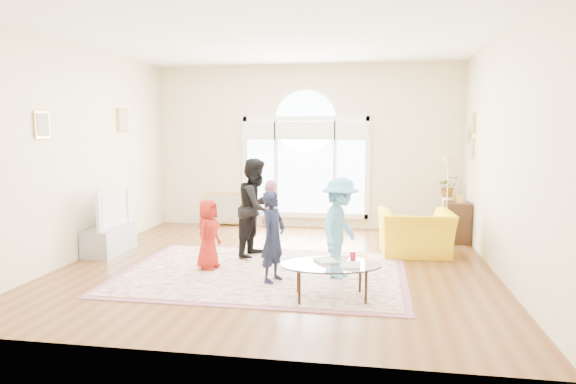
% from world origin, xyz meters
% --- Properties ---
extents(ground, '(6.00, 6.00, 0.00)m').
position_xyz_m(ground, '(0.00, 0.00, 0.00)').
color(ground, '#5A3316').
rests_on(ground, ground).
extents(room_shell, '(6.00, 6.00, 6.00)m').
position_xyz_m(room_shell, '(0.01, 2.83, 1.57)').
color(room_shell, beige).
rests_on(room_shell, ground).
extents(area_rug, '(3.60, 2.60, 0.02)m').
position_xyz_m(area_rug, '(-0.11, -0.45, 0.01)').
color(area_rug, beige).
rests_on(area_rug, ground).
extents(rug_border, '(3.80, 2.80, 0.01)m').
position_xyz_m(rug_border, '(-0.11, -0.45, 0.01)').
color(rug_border, '#995A6D').
rests_on(rug_border, ground).
extents(tv_console, '(0.45, 1.00, 0.42)m').
position_xyz_m(tv_console, '(-2.75, 0.30, 0.21)').
color(tv_console, '#919399').
rests_on(tv_console, ground).
extents(television, '(0.17, 1.02, 0.59)m').
position_xyz_m(television, '(-2.74, 0.30, 0.71)').
color(television, black).
rests_on(television, tv_console).
extents(coffee_table, '(1.27, 0.94, 0.54)m').
position_xyz_m(coffee_table, '(0.88, -1.37, 0.40)').
color(coffee_table, silver).
rests_on(coffee_table, ground).
extents(armchair, '(1.16, 1.04, 0.70)m').
position_xyz_m(armchair, '(2.00, 0.95, 0.35)').
color(armchair, yellow).
rests_on(armchair, ground).
extents(side_cabinet, '(0.40, 0.50, 0.70)m').
position_xyz_m(side_cabinet, '(2.78, 2.02, 0.35)').
color(side_cabinet, black).
rests_on(side_cabinet, ground).
extents(floor_lamp, '(0.26, 0.26, 1.51)m').
position_xyz_m(floor_lamp, '(2.58, 1.89, 1.28)').
color(floor_lamp, black).
rests_on(floor_lamp, ground).
extents(plant_pedestal, '(0.20, 0.20, 0.70)m').
position_xyz_m(plant_pedestal, '(2.70, 2.68, 0.35)').
color(plant_pedestal, white).
rests_on(plant_pedestal, ground).
extents(potted_plant, '(0.37, 0.33, 0.40)m').
position_xyz_m(potted_plant, '(2.70, 2.68, 0.90)').
color(potted_plant, '#33722D').
rests_on(potted_plant, plant_pedestal).
extents(leaning_picture, '(0.80, 0.14, 0.62)m').
position_xyz_m(leaning_picture, '(-1.66, 2.90, 0.00)').
color(leaning_picture, tan).
rests_on(leaning_picture, ground).
extents(child_red, '(0.38, 0.52, 0.97)m').
position_xyz_m(child_red, '(-0.90, -0.38, 0.50)').
color(child_red, '#A21D13').
rests_on(child_red, area_rug).
extents(child_navy, '(0.40, 0.49, 1.16)m').
position_xyz_m(child_navy, '(0.11, -0.83, 0.60)').
color(child_navy, '#151A31').
rests_on(child_navy, area_rug).
extents(child_black, '(0.69, 0.82, 1.49)m').
position_xyz_m(child_black, '(-0.41, 0.45, 0.77)').
color(child_black, black).
rests_on(child_black, area_rug).
extents(child_pink, '(0.43, 0.74, 1.18)m').
position_xyz_m(child_pink, '(-0.16, 0.33, 0.61)').
color(child_pink, pink).
rests_on(child_pink, area_rug).
extents(child_blue, '(0.71, 0.95, 1.31)m').
position_xyz_m(child_blue, '(0.93, -0.50, 0.67)').
color(child_blue, '#55AFDE').
rests_on(child_blue, area_rug).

